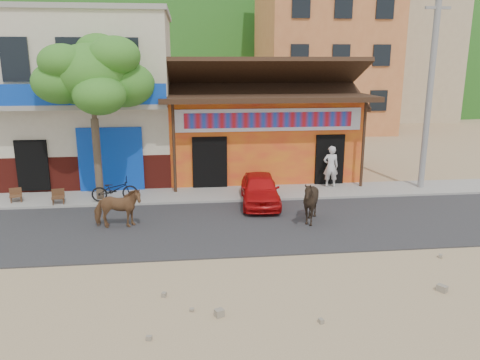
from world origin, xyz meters
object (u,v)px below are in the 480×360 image
object	(u,v)px
utility_pole	(430,88)
red_car	(260,189)
pedestrian	(331,166)
cow_tan	(118,208)
cow_dark	(310,201)
cafe_chair_left	(15,190)
tree	(94,119)
scooter	(115,189)
cafe_chair_right	(57,191)

from	to	relation	value
utility_pole	red_car	size ratio (longest dim) A/B	2.40
utility_pole	pedestrian	bearing A→B (deg)	173.12
utility_pole	cow_tan	distance (m)	12.65
cow_dark	red_car	xyz separation A→B (m)	(-1.28, 2.28, -0.17)
cow_dark	cafe_chair_left	xyz separation A→B (m)	(-10.20, 3.33, -0.21)
tree	cow_tan	distance (m)	4.11
red_car	utility_pole	bearing A→B (deg)	15.63
tree	utility_pole	world-z (taller)	utility_pole
red_car	pedestrian	size ratio (longest dim) A/B	1.96
utility_pole	cow_dark	xyz separation A→B (m)	(-5.61, -3.61, -3.34)
tree	red_car	world-z (taller)	tree
utility_pole	cafe_chair_left	size ratio (longest dim) A/B	8.87
scooter	tree	bearing A→B (deg)	51.11
cow_tan	pedestrian	xyz separation A→B (m)	(8.01, 3.76, 0.30)
cafe_chair_left	pedestrian	bearing A→B (deg)	-14.15
tree	cow_dark	size ratio (longest dim) A/B	4.06
utility_pole	scooter	world-z (taller)	utility_pole
cafe_chair_right	cow_tan	bearing A→B (deg)	-57.79
cow_tan	scooter	world-z (taller)	cow_tan
utility_pole	cafe_chair_right	bearing A→B (deg)	-177.18
cow_dark	red_car	bearing A→B (deg)	-176.35
pedestrian	cafe_chair_right	xyz separation A→B (m)	(-10.50, -1.15, -0.38)
cow_tan	red_car	distance (m)	5.21
utility_pole	scooter	size ratio (longest dim) A/B	4.83
red_car	cow_tan	bearing A→B (deg)	-152.77
pedestrian	cafe_chair_left	xyz separation A→B (m)	(-12.11, -0.72, -0.40)
cow_dark	cafe_chair_right	bearing A→B (deg)	-134.34
scooter	pedestrian	xyz separation A→B (m)	(8.50, 1.04, 0.42)
cow_tan	cow_dark	distance (m)	6.10
scooter	pedestrian	bearing A→B (deg)	-88.88
cow_tan	scooter	size ratio (longest dim) A/B	0.91
red_car	cafe_chair_right	size ratio (longest dim) A/B	3.51
cow_tan	utility_pole	bearing A→B (deg)	-75.38
utility_pole	cafe_chair_left	world-z (taller)	utility_pole
scooter	cafe_chair_right	distance (m)	2.00
cow_dark	pedestrian	world-z (taller)	pedestrian
utility_pole	pedestrian	world-z (taller)	utility_pole
tree	utility_pole	distance (m)	12.84
tree	cafe_chair_right	size ratio (longest dim) A/B	6.30
cow_tan	cafe_chair_right	world-z (taller)	cow_tan
cow_dark	cafe_chair_left	world-z (taller)	cow_dark
cow_tan	cow_dark	size ratio (longest dim) A/B	1.02
cow_tan	red_car	bearing A→B (deg)	-68.72
cow_dark	scooter	world-z (taller)	cow_dark
cow_tan	pedestrian	distance (m)	8.85
utility_pole	cafe_chair_right	size ratio (longest dim) A/B	8.41
pedestrian	cafe_chair_left	bearing A→B (deg)	6.69
utility_pole	cafe_chair_right	world-z (taller)	utility_pole
cow_tan	scooter	distance (m)	2.77
cow_dark	cafe_chair_left	distance (m)	10.73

